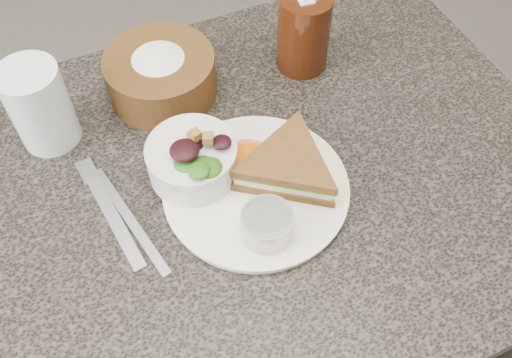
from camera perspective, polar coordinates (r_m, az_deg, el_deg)
The scene contains 12 objects.
floor at distance 1.49m, azimuth -1.57°, elevation -17.34°, with size 6.00×6.00×0.00m, color #4C4A47.
dining_table at distance 1.14m, azimuth -2.00°, elevation -11.50°, with size 1.00×0.70×0.75m, color black.
dinner_plate at distance 0.80m, azimuth 0.00°, elevation -1.01°, with size 0.26×0.26×0.01m, color silver.
sandwich at distance 0.79m, azimuth 3.21°, elevation 1.31°, with size 0.17×0.17×0.05m, color brown, non-canonical shape.
salad_bowl at distance 0.79m, azimuth -6.45°, elevation 2.36°, with size 0.13×0.13×0.07m, color silver, non-canonical shape.
dressing_ramekin at distance 0.74m, azimuth 1.12°, elevation -4.59°, with size 0.07×0.07×0.04m, color #A2A2A2.
orange_wedge at distance 0.81m, azimuth -0.88°, elevation 2.86°, with size 0.07×0.07×0.03m, color orange.
fork at distance 0.80m, azimuth -14.10°, elevation -3.77°, with size 0.02×0.18×0.00m, color #AAAEB7.
knife at distance 0.80m, azimuth -12.47°, elevation -4.02°, with size 0.01×0.20×0.00m, color #9CA2AA.
bread_basket at distance 0.90m, azimuth -9.58°, elevation 10.74°, with size 0.17×0.17×0.10m, color #553A16, non-canonical shape.
cola_glass at distance 0.93m, azimuth 4.81°, elevation 14.71°, with size 0.08×0.08×0.14m, color black, non-canonical shape.
water_glass at distance 0.87m, azimuth -20.81°, elevation 6.85°, with size 0.09×0.09×0.13m, color silver.
Camera 1 is at (-0.15, -0.44, 1.42)m, focal length 40.00 mm.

